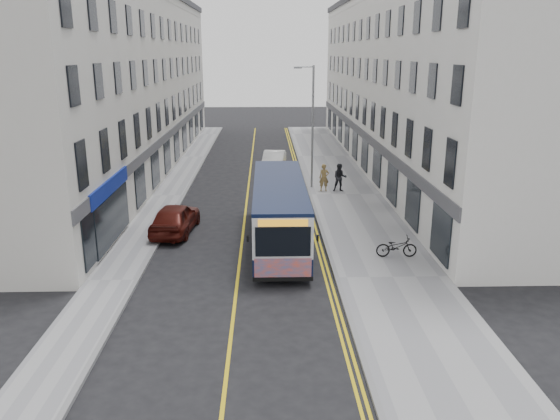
{
  "coord_description": "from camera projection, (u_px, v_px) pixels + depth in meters",
  "views": [
    {
      "loc": [
        1.15,
        -21.39,
        8.83
      ],
      "look_at": [
        1.84,
        3.43,
        1.6
      ],
      "focal_mm": 35.0,
      "sensor_mm": 36.0,
      "label": 1
    }
  ],
  "objects": [
    {
      "name": "city_bus",
      "position": [
        279.0,
        210.0,
        25.64
      ],
      "size": [
        2.42,
        10.33,
        3.0
      ],
      "color": "black",
      "rests_on": "ground"
    },
    {
      "name": "pedestrian_near",
      "position": [
        324.0,
        178.0,
        35.16
      ],
      "size": [
        0.65,
        0.43,
        1.77
      ],
      "primitive_type": "imported",
      "rotation": [
        0.0,
        0.0,
        0.01
      ],
      "color": "olive",
      "rests_on": "pavement_east"
    },
    {
      "name": "streetlamp",
      "position": [
        311.0,
        123.0,
        35.29
      ],
      "size": [
        1.32,
        0.18,
        8.0
      ],
      "color": "gray",
      "rests_on": "ground"
    },
    {
      "name": "road_dbl_yellow_outer",
      "position": [
        306.0,
        196.0,
        34.58
      ],
      "size": [
        0.1,
        64.0,
        0.01
      ],
      "primitive_type": "cube",
      "color": "gold",
      "rests_on": "ground"
    },
    {
      "name": "kerb_east",
      "position": [
        310.0,
        195.0,
        34.57
      ],
      "size": [
        0.18,
        64.0,
        0.13
      ],
      "primitive_type": "cube",
      "color": "slate",
      "rests_on": "ground"
    },
    {
      "name": "pedestrian_far",
      "position": [
        340.0,
        178.0,
        35.09
      ],
      "size": [
        0.91,
        0.73,
        1.8
      ],
      "primitive_type": "imported",
      "rotation": [
        0.0,
        0.0,
        -0.05
      ],
      "color": "black",
      "rests_on": "pavement_east"
    },
    {
      "name": "kerb_west",
      "position": [
        184.0,
        196.0,
        34.36
      ],
      "size": [
        0.18,
        64.0,
        0.13
      ],
      "primitive_type": "cube",
      "color": "slate",
      "rests_on": "ground"
    },
    {
      "name": "road_centre_line",
      "position": [
        247.0,
        197.0,
        34.48
      ],
      "size": [
        0.12,
        64.0,
        0.01
      ],
      "primitive_type": "cube",
      "color": "gold",
      "rests_on": "ground"
    },
    {
      "name": "ground",
      "position": [
        239.0,
        269.0,
        22.96
      ],
      "size": [
        140.0,
        140.0,
        0.0
      ],
      "primitive_type": "plane",
      "color": "black",
      "rests_on": "ground"
    },
    {
      "name": "terrace_east",
      "position": [
        400.0,
        83.0,
        41.61
      ],
      "size": [
        6.0,
        46.0,
        13.0
      ],
      "primitive_type": "cube",
      "color": "white",
      "rests_on": "ground"
    },
    {
      "name": "road_dbl_yellow_inner",
      "position": [
        303.0,
        196.0,
        34.57
      ],
      "size": [
        0.1,
        64.0,
        0.01
      ],
      "primitive_type": "cube",
      "color": "gold",
      "rests_on": "ground"
    },
    {
      "name": "pavement_east",
      "position": [
        346.0,
        195.0,
        34.63
      ],
      "size": [
        4.5,
        64.0,
        0.12
      ],
      "primitive_type": "cube",
      "color": "gray",
      "rests_on": "ground"
    },
    {
      "name": "car_maroon",
      "position": [
        175.0,
        218.0,
        27.43
      ],
      "size": [
        2.24,
        4.67,
        1.54
      ],
      "primitive_type": "imported",
      "rotation": [
        0.0,
        0.0,
        3.04
      ],
      "color": "#47110B",
      "rests_on": "ground"
    },
    {
      "name": "bicycle",
      "position": [
        397.0,
        247.0,
        23.93
      ],
      "size": [
        1.81,
        0.67,
        0.94
      ],
      "primitive_type": "imported",
      "rotation": [
        0.0,
        0.0,
        1.54
      ],
      "color": "black",
      "rests_on": "pavement_east"
    },
    {
      "name": "car_white",
      "position": [
        274.0,
        161.0,
        41.72
      ],
      "size": [
        2.08,
        4.67,
        1.49
      ],
      "primitive_type": "imported",
      "rotation": [
        0.0,
        0.0,
        -0.11
      ],
      "color": "silver",
      "rests_on": "ground"
    },
    {
      "name": "pavement_west",
      "position": [
        168.0,
        196.0,
        34.33
      ],
      "size": [
        2.0,
        64.0,
        0.12
      ],
      "primitive_type": "cube",
      "color": "gray",
      "rests_on": "ground"
    },
    {
      "name": "terrace_west",
      "position": [
        130.0,
        84.0,
        41.06
      ],
      "size": [
        6.0,
        46.0,
        13.0
      ],
      "primitive_type": "cube",
      "color": "beige",
      "rests_on": "ground"
    }
  ]
}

